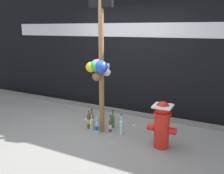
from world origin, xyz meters
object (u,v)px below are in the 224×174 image
(bottle_3, at_px, (92,124))
(bottle_5, at_px, (113,120))
(fire_hydrant, at_px, (162,124))
(bottle_6, at_px, (89,121))
(bottle_2, at_px, (92,119))
(memorial_post, at_px, (99,57))
(bottle_4, at_px, (97,127))
(bottle_1, at_px, (121,126))
(bottle_0, at_px, (110,125))

(bottle_3, distance_m, bottle_5, 0.43)
(fire_hydrant, bearing_deg, bottle_6, 175.92)
(fire_hydrant, xyz_separation_m, bottle_2, (-1.54, 0.27, -0.28))
(memorial_post, bearing_deg, bottle_4, -109.37)
(fire_hydrant, distance_m, bottle_4, 1.26)
(fire_hydrant, xyz_separation_m, bottle_5, (-1.11, 0.37, -0.27))
(bottle_4, relative_size, bottle_6, 0.86)
(bottle_1, relative_size, bottle_6, 0.99)
(bottle_5, bearing_deg, bottle_3, -135.24)
(memorial_post, bearing_deg, bottle_0, 40.64)
(fire_hydrant, height_order, bottle_4, fire_hydrant)
(bottle_0, height_order, bottle_6, bottle_6)
(fire_hydrant, bearing_deg, bottle_3, 177.22)
(bottle_2, bearing_deg, bottle_1, -9.51)
(bottle_5, xyz_separation_m, bottle_6, (-0.40, -0.26, 0.01))
(bottle_5, bearing_deg, bottle_1, -36.95)
(bottle_4, bearing_deg, bottle_0, 48.95)
(bottle_1, bearing_deg, bottle_3, -173.05)
(fire_hydrant, relative_size, bottle_2, 2.26)
(memorial_post, xyz_separation_m, bottle_0, (0.15, 0.13, -1.31))
(bottle_2, bearing_deg, bottle_3, -57.99)
(bottle_5, relative_size, bottle_6, 0.90)
(bottle_2, height_order, bottle_4, bottle_2)
(bottle_0, height_order, bottle_3, bottle_0)
(fire_hydrant, relative_size, bottle_3, 2.59)
(memorial_post, height_order, bottle_1, memorial_post)
(memorial_post, distance_m, bottle_5, 1.34)
(bottle_4, height_order, bottle_6, bottle_6)
(memorial_post, height_order, bottle_3, memorial_post)
(bottle_0, bearing_deg, fire_hydrant, -8.09)
(bottle_1, distance_m, bottle_2, 0.74)
(bottle_4, bearing_deg, bottle_3, 147.53)
(memorial_post, relative_size, bottle_2, 7.53)
(fire_hydrant, bearing_deg, memorial_post, 179.03)
(bottle_3, distance_m, bottle_6, 0.10)
(bottle_1, bearing_deg, bottle_6, -177.11)
(bottle_0, bearing_deg, bottle_3, -167.61)
(memorial_post, xyz_separation_m, bottle_1, (0.39, 0.12, -1.28))
(bottle_1, xyz_separation_m, bottle_4, (-0.42, -0.20, -0.03))
(fire_hydrant, relative_size, bottle_1, 2.01)
(memorial_post, xyz_separation_m, bottle_4, (-0.03, -0.07, -1.31))
(bottle_1, distance_m, bottle_5, 0.38)
(bottle_2, bearing_deg, fire_hydrant, -9.78)
(bottle_0, height_order, bottle_1, bottle_1)
(memorial_post, bearing_deg, bottle_5, 75.85)
(fire_hydrant, height_order, bottle_6, fire_hydrant)
(bottle_6, bearing_deg, bottle_3, -23.28)
(bottle_3, bearing_deg, bottle_0, 12.39)
(bottle_1, relative_size, bottle_4, 1.16)
(bottle_2, distance_m, bottle_5, 0.44)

